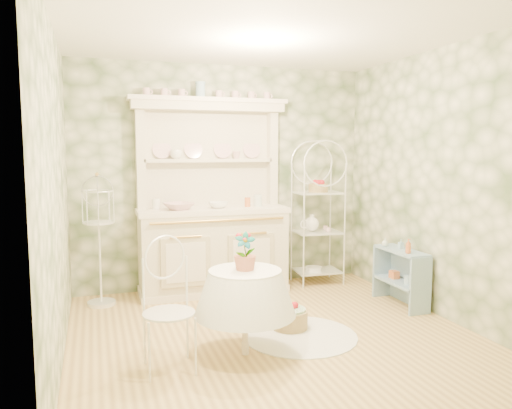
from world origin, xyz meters
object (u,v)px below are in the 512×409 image
object	(u,v)px
birdcage_stand	(99,239)
cafe_chair	(169,314)
bakers_rack	(318,209)
side_shelf	(400,280)
kitchen_dresser	(213,196)
floor_basket	(290,316)
round_table	(245,307)

from	to	relation	value
birdcage_stand	cafe_chair	bearing A→B (deg)	-75.60
bakers_rack	side_shelf	distance (m)	1.39
kitchen_dresser	birdcage_stand	world-z (taller)	kitchen_dresser
floor_basket	kitchen_dresser	bearing A→B (deg)	105.64
bakers_rack	cafe_chair	xyz separation A→B (m)	(-2.16, -1.96, -0.50)
cafe_chair	floor_basket	xyz separation A→B (m)	(1.21, 0.53, -0.32)
round_table	cafe_chair	bearing A→B (deg)	-171.16
round_table	kitchen_dresser	bearing A→B (deg)	84.80
kitchen_dresser	birdcage_stand	distance (m)	1.35
birdcage_stand	floor_basket	distance (m)	2.22
side_shelf	round_table	size ratio (longest dim) A/B	0.82
round_table	birdcage_stand	distance (m)	2.10
bakers_rack	side_shelf	world-z (taller)	bakers_rack
round_table	birdcage_stand	size ratio (longest dim) A/B	0.55
side_shelf	cafe_chair	distance (m)	2.76
bakers_rack	side_shelf	bearing A→B (deg)	-62.84
floor_basket	birdcage_stand	bearing A→B (deg)	141.89
bakers_rack	birdcage_stand	bearing A→B (deg)	-173.00
bakers_rack	floor_basket	world-z (taller)	bakers_rack
kitchen_dresser	side_shelf	size ratio (longest dim) A/B	3.48
round_table	floor_basket	bearing A→B (deg)	36.99
cafe_chair	round_table	bearing A→B (deg)	-11.91
bakers_rack	side_shelf	xyz separation A→B (m)	(0.47, -1.12, -0.66)
kitchen_dresser	side_shelf	world-z (taller)	kitchen_dresser
kitchen_dresser	round_table	size ratio (longest dim) A/B	2.86
cafe_chair	birdcage_stand	world-z (taller)	birdcage_stand
birdcage_stand	floor_basket	xyz separation A→B (m)	(1.68, -1.32, -0.60)
bakers_rack	birdcage_stand	xyz separation A→B (m)	(-2.64, -0.11, -0.22)
round_table	floor_basket	xyz separation A→B (m)	(0.57, 0.43, -0.27)
side_shelf	floor_basket	xyz separation A→B (m)	(-1.42, -0.31, -0.16)
bakers_rack	kitchen_dresser	bearing A→B (deg)	-175.39
side_shelf	floor_basket	distance (m)	1.46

